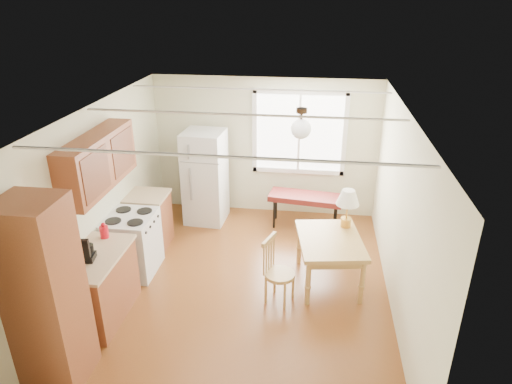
% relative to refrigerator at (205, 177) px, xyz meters
% --- Properties ---
extents(room_shell, '(4.60, 5.60, 2.62)m').
position_rel_refrigerator_xyz_m(room_shell, '(1.00, -1.97, 0.42)').
color(room_shell, '#542A11').
rests_on(room_shell, ground).
extents(kitchen_run, '(0.65, 3.40, 2.20)m').
position_rel_refrigerator_xyz_m(kitchen_run, '(-0.72, -2.60, 0.01)').
color(kitchen_run, brown).
rests_on(kitchen_run, ground).
extents(window_unit, '(1.64, 0.05, 1.51)m').
position_rel_refrigerator_xyz_m(window_unit, '(1.60, 0.50, 0.72)').
color(window_unit, white).
rests_on(window_unit, room_shell).
extents(pendant_light, '(0.26, 0.26, 0.40)m').
position_rel_refrigerator_xyz_m(pendant_light, '(1.70, -1.57, 1.41)').
color(pendant_light, '#312115').
rests_on(pendant_light, room_shell).
extents(refrigerator, '(0.72, 0.73, 1.66)m').
position_rel_refrigerator_xyz_m(refrigerator, '(0.00, 0.00, 0.00)').
color(refrigerator, silver).
rests_on(refrigerator, ground).
extents(bench, '(1.31, 0.62, 0.58)m').
position_rel_refrigerator_xyz_m(bench, '(1.78, 0.01, -0.31)').
color(bench, '#551614').
rests_on(bench, ground).
extents(dining_table, '(1.03, 1.26, 0.71)m').
position_rel_refrigerator_xyz_m(dining_table, '(2.17, -1.68, -0.22)').
color(dining_table, '#A37B3E').
rests_on(dining_table, ground).
extents(chair, '(0.45, 0.44, 0.92)m').
position_rel_refrigerator_xyz_m(chair, '(1.44, -2.17, -0.31)').
color(chair, '#A37B3E').
rests_on(chair, ground).
extents(table_lamp, '(0.33, 0.33, 0.57)m').
position_rel_refrigerator_xyz_m(table_lamp, '(2.39, -1.29, 0.30)').
color(table_lamp, '#B98A3B').
rests_on(table_lamp, dining_table).
extents(coffee_maker, '(0.19, 0.23, 0.32)m').
position_rel_refrigerator_xyz_m(coffee_maker, '(-0.72, -2.93, 0.19)').
color(coffee_maker, black).
rests_on(coffee_maker, kitchen_run).
extents(kettle, '(0.11, 0.11, 0.21)m').
position_rel_refrigerator_xyz_m(kettle, '(-0.76, -2.38, 0.16)').
color(kettle, red).
rests_on(kettle, kitchen_run).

